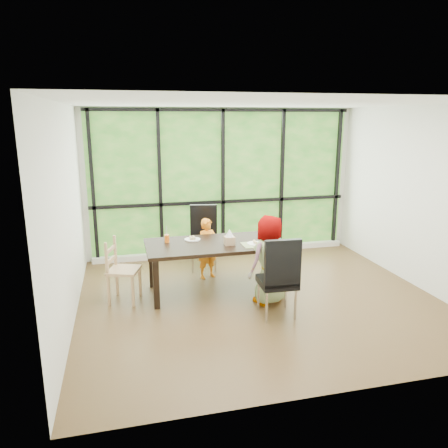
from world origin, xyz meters
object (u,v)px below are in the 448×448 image
(child_toddler, at_px, (208,248))
(white_mug, at_px, (275,235))
(green_cup, at_px, (277,240))
(plate_far, at_px, (192,239))
(chair_interior_leather, at_px, (277,276))
(orange_cup, at_px, (167,239))
(chair_window_leather, at_px, (204,238))
(child_older, at_px, (267,260))
(plate_near, at_px, (255,244))
(dining_table, at_px, (216,267))
(tissue_box, at_px, (229,241))
(chair_end_beech, at_px, (124,270))

(child_toddler, distance_m, white_mug, 1.12)
(green_cup, bearing_deg, plate_far, 156.56)
(chair_interior_leather, bearing_deg, white_mug, -105.68)
(orange_cup, xyz_separation_m, white_mug, (1.62, -0.14, -0.02))
(chair_window_leather, relative_size, chair_interior_leather, 1.00)
(child_older, relative_size, plate_near, 5.38)
(chair_window_leather, bearing_deg, white_mug, -34.80)
(chair_window_leather, relative_size, white_mug, 14.22)
(dining_table, bearing_deg, chair_interior_leather, -58.39)
(white_mug, bearing_deg, tissue_box, -165.80)
(chair_window_leather, height_order, plate_near, chair_window_leather)
(chair_interior_leather, distance_m, green_cup, 0.79)
(child_older, bearing_deg, orange_cup, -53.03)
(dining_table, height_order, green_cup, green_cup)
(white_mug, bearing_deg, child_toddler, 150.12)
(chair_window_leather, relative_size, chair_end_beech, 1.20)
(chair_window_leather, distance_m, child_older, 1.66)
(chair_interior_leather, bearing_deg, dining_table, -55.53)
(plate_near, height_order, tissue_box, tissue_box)
(dining_table, xyz_separation_m, child_toddler, (0.00, 0.60, 0.11))
(child_toddler, distance_m, plate_near, 0.99)
(orange_cup, distance_m, tissue_box, 0.92)
(child_toddler, xyz_separation_m, white_mug, (0.94, -0.54, 0.30))
(dining_table, xyz_separation_m, green_cup, (0.84, -0.27, 0.44))
(chair_end_beech, relative_size, plate_near, 3.88)
(plate_far, distance_m, green_cup, 1.25)
(plate_far, relative_size, plate_near, 1.01)
(chair_interior_leather, distance_m, plate_near, 0.80)
(white_mug, bearing_deg, green_cup, -106.04)
(white_mug, bearing_deg, chair_end_beech, -177.85)
(plate_far, bearing_deg, chair_window_leather, 67.34)
(orange_cup, bearing_deg, child_toddler, 30.33)
(child_toddler, height_order, tissue_box, child_toddler)
(plate_far, distance_m, tissue_box, 0.60)
(green_cup, height_order, tissue_box, green_cup)
(chair_interior_leather, xyz_separation_m, green_cup, (0.25, 0.70, 0.27))
(plate_near, xyz_separation_m, green_cup, (0.31, -0.07, 0.06))
(chair_interior_leather, distance_m, plate_far, 1.51)
(plate_far, bearing_deg, tissue_box, -37.93)
(chair_window_leather, relative_size, child_toddler, 1.11)
(child_toddler, distance_m, child_older, 1.30)
(dining_table, xyz_separation_m, orange_cup, (-0.69, 0.19, 0.43))
(green_cup, bearing_deg, tissue_box, 169.24)
(plate_far, relative_size, green_cup, 1.82)
(chair_end_beech, bearing_deg, orange_cup, -52.58)
(white_mug, relative_size, tissue_box, 0.54)
(green_cup, xyz_separation_m, white_mug, (0.09, 0.32, -0.03))
(plate_far, bearing_deg, child_older, -41.26)
(green_cup, bearing_deg, chair_interior_leather, -109.65)
(child_toddler, distance_m, orange_cup, 0.86)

